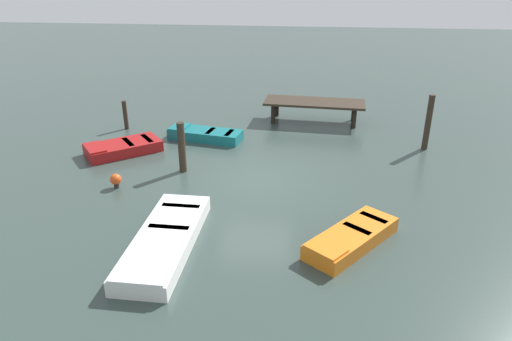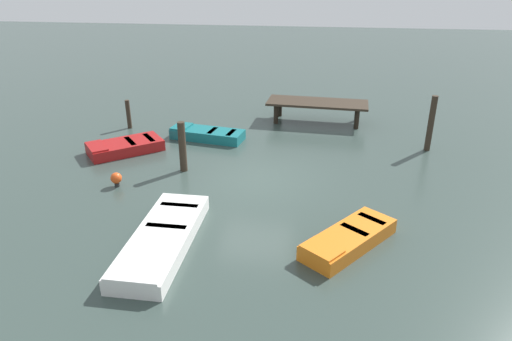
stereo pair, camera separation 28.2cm
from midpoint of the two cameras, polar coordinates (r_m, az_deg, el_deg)
The scene contains 10 objects.
ground_plane at distance 15.44m, azimuth 0.52°, elevation -1.19°, with size 80.00×80.00×0.00m, color #33423D.
dock_segment at distance 21.07m, azimuth 7.92°, elevation 8.04°, with size 4.53×1.89×0.95m.
rowboat_white at distance 12.10m, azimuth -10.80°, elevation -8.29°, with size 1.44×4.21×0.46m.
rowboat_orange at distance 12.16m, azimuth 11.94°, elevation -8.23°, with size 2.58×2.89×0.46m.
rowboat_teal at distance 19.06m, azimuth -5.63°, elevation 4.49°, with size 3.08×1.54×0.46m.
rowboat_red at distance 18.32m, azimuth -15.40°, elevation 2.86°, with size 2.93×2.73×0.46m.
mooring_piling_mid_right at distance 15.98m, azimuth -8.53°, elevation 2.89°, with size 0.25×0.25×1.76m, color #33281E.
mooring_piling_far_right at distance 18.79m, azimuth 21.09°, elevation 5.39°, with size 0.23×0.23×2.14m, color #33281E.
mooring_piling_near_right at distance 20.85m, azimuth -15.02°, elevation 6.69°, with size 0.19×0.19×1.25m, color #33281E.
marker_buoy at distance 15.51m, azimuth -16.29°, elevation -0.95°, with size 0.36×0.36×0.48m.
Camera 2 is at (1.88, -13.81, 6.66)m, focal length 32.57 mm.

